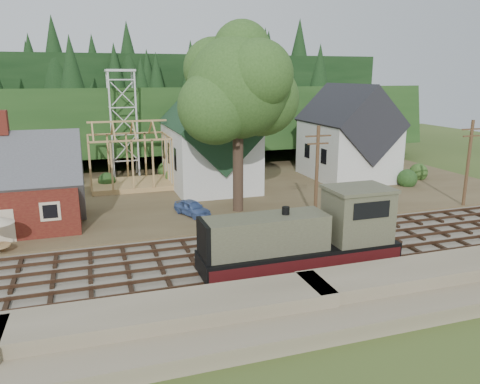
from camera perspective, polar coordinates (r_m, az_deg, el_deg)
name	(u,v)px	position (r m, az deg, el deg)	size (l,w,h in m)	color
ground	(256,257)	(31.44, 1.97, -7.97)	(140.00, 140.00, 0.00)	#384C1E
embankment	(315,319)	(24.42, 9.13, -15.01)	(64.00, 5.00, 1.60)	#7F7259
railroad_bed	(256,256)	(31.41, 1.98, -7.84)	(64.00, 11.00, 0.16)	#726B5B
village_flat	(195,193)	(47.87, -5.49, -0.07)	(64.00, 26.00, 0.30)	brown
hillside	(159,156)	(71.04, -9.84, 4.31)	(70.00, 28.00, 8.00)	#1E3F19
ridge	(145,142)	(86.72, -11.46, 5.98)	(80.00, 20.00, 12.00)	black
depot	(10,191)	(39.69, -26.28, 0.11)	(10.80, 7.41, 9.00)	#511212
church	(209,141)	(48.99, -3.78, 6.28)	(8.40, 15.17, 13.00)	silver
farmhouse	(348,138)	(54.64, 12.98, 6.43)	(8.40, 10.80, 10.60)	silver
timber_frame	(130,159)	(50.22, -13.31, 3.92)	(8.20, 6.20, 6.99)	tan
lattice_tower	(121,91)	(55.49, -14.30, 11.83)	(3.20, 3.20, 12.12)	silver
big_tree	(240,95)	(39.40, -0.05, 11.78)	(10.90, 8.40, 14.70)	#38281E
telegraph_pole_near	(317,173)	(37.53, 9.34, 2.28)	(2.20, 0.28, 8.00)	#4C331E
telegraph_pole_far	(468,162)	(46.35, 26.06, 3.26)	(2.20, 0.28, 8.00)	#4C331E
locomotive	(308,238)	(28.93, 8.24, -5.52)	(12.29, 3.07, 4.91)	black
car_blue	(192,208)	(39.57, -5.86, -1.92)	(1.51, 3.76, 1.28)	#506DAB
car_red	(390,178)	(53.77, 17.85, 1.65)	(1.84, 3.98, 1.11)	red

